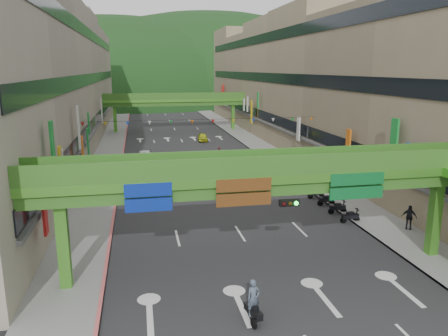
{
  "coord_description": "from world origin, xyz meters",
  "views": [
    {
      "loc": [
        -6.83,
        -16.73,
        11.63
      ],
      "look_at": [
        0.0,
        18.0,
        3.5
      ],
      "focal_mm": 35.0,
      "sensor_mm": 36.0,
      "label": 1
    }
  ],
  "objects_px": {
    "car_yellow": "(203,137)",
    "overpass_near": "(285,187)",
    "scooter_rider_near": "(253,302)",
    "pedestrian_red": "(287,163)",
    "car_silver": "(145,156)",
    "scooter_rider_mid": "(220,154)"
  },
  "relations": [
    {
      "from": "car_yellow",
      "to": "overpass_near",
      "type": "bearing_deg",
      "value": -88.35
    },
    {
      "from": "scooter_rider_near",
      "to": "pedestrian_red",
      "type": "distance_m",
      "value": 31.28
    },
    {
      "from": "car_silver",
      "to": "car_yellow",
      "type": "xyz_separation_m",
      "value": [
        9.53,
        13.82,
        0.0
      ]
    },
    {
      "from": "car_yellow",
      "to": "pedestrian_red",
      "type": "relative_size",
      "value": 2.02
    },
    {
      "from": "scooter_rider_near",
      "to": "car_silver",
      "type": "bearing_deg",
      "value": 96.45
    },
    {
      "from": "overpass_near",
      "to": "scooter_rider_near",
      "type": "relative_size",
      "value": 13.13
    },
    {
      "from": "overpass_near",
      "to": "scooter_rider_mid",
      "type": "height_order",
      "value": "overpass_near"
    },
    {
      "from": "scooter_rider_mid",
      "to": "overpass_near",
      "type": "bearing_deg",
      "value": -93.98
    },
    {
      "from": "overpass_near",
      "to": "pedestrian_red",
      "type": "distance_m",
      "value": 26.51
    },
    {
      "from": "pedestrian_red",
      "to": "car_yellow",
      "type": "bearing_deg",
      "value": 80.25
    },
    {
      "from": "car_yellow",
      "to": "car_silver",
      "type": "bearing_deg",
      "value": -120.07
    },
    {
      "from": "overpass_near",
      "to": "car_yellow",
      "type": "height_order",
      "value": "overpass_near"
    },
    {
      "from": "car_yellow",
      "to": "pedestrian_red",
      "type": "height_order",
      "value": "pedestrian_red"
    },
    {
      "from": "overpass_near",
      "to": "car_yellow",
      "type": "xyz_separation_m",
      "value": [
        2.36,
        47.38,
        -4.57
      ]
    },
    {
      "from": "car_silver",
      "to": "pedestrian_red",
      "type": "relative_size",
      "value": 2.08
    },
    {
      "from": "scooter_rider_near",
      "to": "car_yellow",
      "type": "relative_size",
      "value": 0.57
    },
    {
      "from": "scooter_rider_near",
      "to": "scooter_rider_mid",
      "type": "xyz_separation_m",
      "value": [
        5.06,
        35.77,
        -0.06
      ]
    },
    {
      "from": "car_silver",
      "to": "car_yellow",
      "type": "relative_size",
      "value": 1.03
    },
    {
      "from": "overpass_near",
      "to": "car_silver",
      "type": "height_order",
      "value": "overpass_near"
    },
    {
      "from": "scooter_rider_near",
      "to": "scooter_rider_mid",
      "type": "relative_size",
      "value": 1.15
    },
    {
      "from": "scooter_rider_near",
      "to": "scooter_rider_mid",
      "type": "height_order",
      "value": "scooter_rider_near"
    },
    {
      "from": "overpass_near",
      "to": "scooter_rider_mid",
      "type": "xyz_separation_m",
      "value": [
        2.18,
        31.39,
        -4.26
      ]
    }
  ]
}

